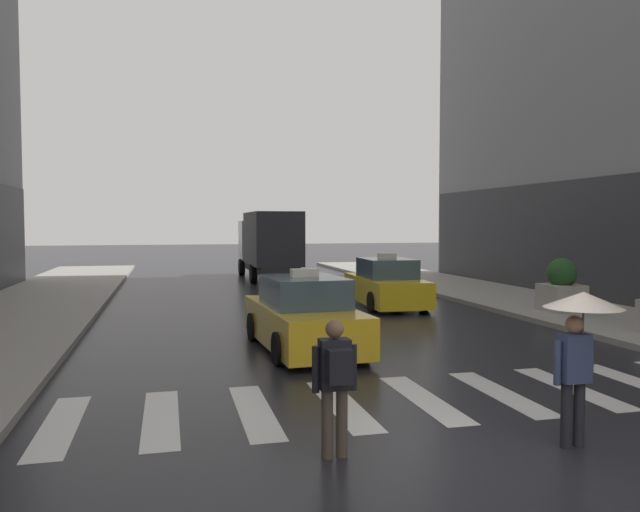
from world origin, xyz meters
TOP-DOWN VIEW (x-y plane):
  - ground_plane at (0.00, 0.00)m, footprint 160.00×160.00m
  - crosswalk_markings at (-0.00, 3.00)m, footprint 11.30×2.80m
  - taxi_lead at (-1.03, 7.22)m, footprint 2.11×4.62m
  - taxi_second at (3.23, 13.59)m, footprint 2.09×4.61m
  - box_truck at (0.96, 24.27)m, footprint 2.29×7.55m
  - pedestrian_with_umbrella at (1.02, 0.58)m, footprint 0.96×0.96m
  - pedestrian_with_backpack at (-2.03, 0.93)m, footprint 0.55×0.43m
  - planter_mid_block at (7.66, 10.30)m, footprint 1.10×1.10m

SIDE VIEW (x-z plane):
  - ground_plane at x=0.00m, z-range 0.00..0.00m
  - crosswalk_markings at x=0.00m, z-range 0.00..0.01m
  - taxi_lead at x=-1.03m, z-range -0.18..1.63m
  - taxi_second at x=3.23m, z-range -0.18..1.63m
  - planter_mid_block at x=7.66m, z-range 0.07..1.67m
  - pedestrian_with_backpack at x=-2.03m, z-range 0.15..1.80m
  - pedestrian_with_umbrella at x=1.02m, z-range 0.55..2.49m
  - box_truck at x=0.96m, z-range 0.18..3.53m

